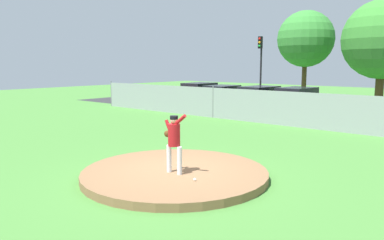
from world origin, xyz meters
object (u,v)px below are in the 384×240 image
object	(u,v)px
parked_car_red	(199,94)
traffic_light_near	(261,59)
baseball	(195,179)
parked_car_burgundy	(296,101)
pitcher_youth	(174,138)
traffic_cone_orange	(355,113)
parked_car_champagne	(259,99)
parked_car_charcoal	(222,97)

from	to	relation	value
parked_car_red	traffic_light_near	distance (m)	5.42
baseball	parked_car_burgundy	size ratio (longest dim) A/B	0.02
pitcher_youth	parked_car_red	size ratio (longest dim) A/B	0.36
baseball	traffic_cone_orange	world-z (taller)	traffic_cone_orange
baseball	parked_car_burgundy	bearing A→B (deg)	106.22
parked_car_red	traffic_light_near	world-z (taller)	traffic_light_near
parked_car_burgundy	parked_car_champagne	world-z (taller)	parked_car_burgundy
parked_car_champagne	parked_car_red	xyz separation A→B (m)	(-5.28, 0.13, 0.01)
traffic_cone_orange	traffic_light_near	distance (m)	9.10
pitcher_youth	traffic_light_near	bearing A→B (deg)	114.05
parked_car_red	parked_car_burgundy	bearing A→B (deg)	-1.77
parked_car_burgundy	parked_car_champagne	distance (m)	2.73
parked_car_red	traffic_cone_orange	xyz separation A→B (m)	(11.28, 0.53, -0.54)
traffic_cone_orange	pitcher_youth	bearing A→B (deg)	-89.15
parked_car_red	traffic_light_near	xyz separation A→B (m)	(3.27, 3.37, 2.71)
parked_car_charcoal	parked_car_champagne	size ratio (longest dim) A/B	0.91
pitcher_youth	traffic_cone_orange	xyz separation A→B (m)	(-0.23, 15.64, -0.90)
parked_car_champagne	parked_car_burgundy	bearing A→B (deg)	-2.44
traffic_light_near	baseball	bearing A→B (deg)	-63.97
parked_car_champagne	traffic_cone_orange	size ratio (longest dim) A/B	8.76
parked_car_burgundy	traffic_cone_orange	size ratio (longest dim) A/B	8.60
pitcher_youth	parked_car_champagne	xyz separation A→B (m)	(-6.24, 14.99, -0.37)
traffic_cone_orange	parked_car_charcoal	bearing A→B (deg)	-171.73
pitcher_youth	parked_car_red	world-z (taller)	pitcher_youth
traffic_light_near	parked_car_red	bearing A→B (deg)	-134.14
parked_car_charcoal	baseball	bearing A→B (deg)	-56.23
pitcher_youth	traffic_light_near	size ratio (longest dim) A/B	0.31
pitcher_youth	traffic_cone_orange	bearing A→B (deg)	90.85
baseball	traffic_light_near	bearing A→B (deg)	116.03
parked_car_burgundy	traffic_cone_orange	world-z (taller)	parked_car_burgundy
parked_car_charcoal	parked_car_burgundy	bearing A→B (deg)	5.13
pitcher_youth	baseball	distance (m)	1.27
baseball	parked_car_red	distance (m)	19.67
traffic_cone_orange	traffic_light_near	size ratio (longest dim) A/B	0.11
parked_car_champagne	parked_car_red	world-z (taller)	parked_car_red
parked_car_red	traffic_cone_orange	size ratio (longest dim) A/B	8.16
parked_car_charcoal	parked_car_champagne	xyz separation A→B (m)	(2.63, 0.60, 0.02)
baseball	parked_car_charcoal	xyz separation A→B (m)	(-9.73, 14.55, 0.52)
parked_car_burgundy	parked_car_charcoal	bearing A→B (deg)	-174.87
pitcher_youth	parked_car_burgundy	bearing A→B (deg)	103.29
parked_car_burgundy	parked_car_red	xyz separation A→B (m)	(-8.00, 0.25, 0.00)
pitcher_youth	traffic_cone_orange	world-z (taller)	pitcher_youth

